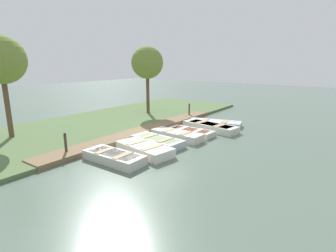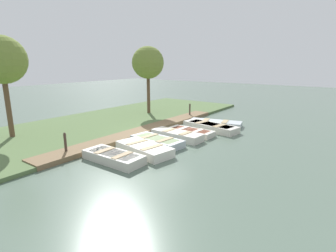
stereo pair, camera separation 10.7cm
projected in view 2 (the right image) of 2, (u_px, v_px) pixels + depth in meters
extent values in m
plane|color=#566B5B|center=(166.00, 136.00, 14.62)|extent=(80.00, 80.00, 0.00)
cube|color=#567042|center=(106.00, 123.00, 17.47)|extent=(8.00, 24.00, 0.17)
cube|color=brown|center=(145.00, 130.00, 15.49)|extent=(1.18, 13.65, 0.22)
cube|color=beige|center=(113.00, 157.00, 10.83)|extent=(2.73, 1.11, 0.38)
cube|color=teal|center=(113.00, 153.00, 10.78)|extent=(2.24, 0.87, 0.03)
cube|color=tan|center=(122.00, 155.00, 10.48)|extent=(0.28, 1.00, 0.03)
cube|color=tan|center=(105.00, 150.00, 11.07)|extent=(0.28, 1.00, 0.03)
cube|color=silver|center=(144.00, 149.00, 11.81)|extent=(2.92, 1.66, 0.40)
cube|color=#6B7F51|center=(144.00, 145.00, 11.77)|extent=(2.38, 1.31, 0.03)
cube|color=tan|center=(152.00, 147.00, 11.39)|extent=(0.46, 1.16, 0.03)
cube|color=tan|center=(137.00, 142.00, 12.12)|extent=(0.46, 1.16, 0.03)
cube|color=#B2BCC1|center=(157.00, 141.00, 13.07)|extent=(2.84, 1.39, 0.35)
cube|color=#6B7F51|center=(157.00, 138.00, 13.03)|extent=(2.32, 1.09, 0.03)
cube|color=tan|center=(165.00, 140.00, 12.69)|extent=(0.37, 1.08, 0.03)
cube|color=tan|center=(150.00, 136.00, 13.36)|extent=(0.37, 1.08, 0.03)
cube|color=beige|center=(177.00, 135.00, 14.06)|extent=(2.90, 1.07, 0.40)
cube|color=beige|center=(177.00, 132.00, 14.01)|extent=(2.38, 0.84, 0.03)
cube|color=tan|center=(185.00, 133.00, 13.68)|extent=(0.32, 0.89, 0.03)
cube|color=tan|center=(169.00, 130.00, 14.34)|extent=(0.32, 0.89, 0.03)
cube|color=beige|center=(191.00, 132.00, 14.92)|extent=(2.67, 1.05, 0.30)
cube|color=#994C33|center=(191.00, 130.00, 14.89)|extent=(2.19, 0.82, 0.02)
cube|color=beige|center=(199.00, 130.00, 14.59)|extent=(0.29, 0.91, 0.03)
cube|color=beige|center=(184.00, 128.00, 15.18)|extent=(0.29, 0.91, 0.03)
cube|color=beige|center=(210.00, 127.00, 15.91)|extent=(3.59, 1.63, 0.39)
cube|color=#994C33|center=(211.00, 124.00, 15.87)|extent=(2.94, 1.29, 0.03)
cube|color=tan|center=(220.00, 125.00, 15.41)|extent=(0.50, 1.06, 0.03)
cube|color=tan|center=(202.00, 122.00, 16.31)|extent=(0.50, 1.06, 0.03)
cube|color=#B2BCC1|center=(215.00, 123.00, 17.07)|extent=(3.50, 1.86, 0.31)
cube|color=beige|center=(215.00, 121.00, 17.04)|extent=(2.86, 1.49, 0.02)
cube|color=tan|center=(225.00, 121.00, 16.80)|extent=(0.57, 1.06, 0.03)
cube|color=tan|center=(206.00, 120.00, 17.27)|extent=(0.57, 1.06, 0.03)
cylinder|color=#47382D|center=(66.00, 145.00, 11.41)|extent=(0.12, 0.12, 0.99)
sphere|color=#47382D|center=(64.00, 134.00, 11.29)|extent=(0.10, 0.10, 0.10)
cylinder|color=#47382D|center=(190.00, 111.00, 19.48)|extent=(0.12, 0.12, 0.99)
sphere|color=#47382D|center=(190.00, 104.00, 19.35)|extent=(0.10, 0.10, 0.10)
cylinder|color=brown|center=(8.00, 107.00, 13.57)|extent=(0.26, 0.26, 3.48)
sphere|color=olive|center=(1.00, 60.00, 13.01)|extent=(2.41, 2.41, 2.41)
cylinder|color=brown|center=(149.00, 94.00, 20.22)|extent=(0.25, 0.25, 3.34)
sphere|color=olive|center=(148.00, 63.00, 19.68)|extent=(2.41, 2.41, 2.41)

